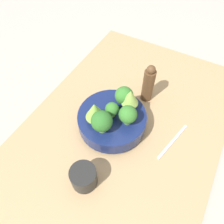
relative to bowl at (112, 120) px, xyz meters
The scene contains 12 objects.
ground_plane 0.09m from the bowl, 68.37° to the right, with size 6.00×6.00×0.00m, color #ADA89E.
table 0.07m from the bowl, 68.37° to the right, with size 1.08×0.70×0.03m.
bowl is the anchor object (origin of this frame).
romanesco_piece_far 0.10m from the bowl, 139.51° to the left, with size 0.07×0.07×0.09m.
broccoli_floret_center 0.06m from the bowl, 135.00° to the right, with size 0.05×0.05×0.06m.
romanesco_piece_near 0.11m from the bowl, 33.09° to the right, with size 0.06×0.06×0.10m.
broccoli_floret_left 0.10m from the bowl, behind, with size 0.07×0.07×0.09m.
broccoli_floret_right 0.10m from the bowl, ahead, with size 0.07×0.07×0.08m.
broccoli_floret_front 0.10m from the bowl, 90.39° to the right, with size 0.06×0.06×0.08m.
cup 0.23m from the bowl, behind, with size 0.08×0.08×0.08m.
pepper_mill 0.21m from the bowl, 16.15° to the right, with size 0.05×0.05×0.17m.
fork 0.23m from the bowl, 78.31° to the right, with size 0.18×0.05×0.01m.
Camera 1 is at (-0.41, -0.18, 0.74)m, focal length 35.00 mm.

